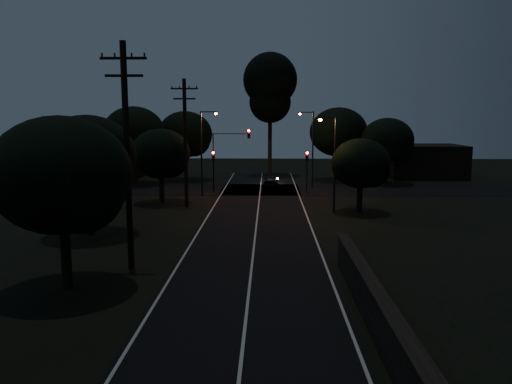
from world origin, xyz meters
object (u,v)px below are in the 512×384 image
object	(u,v)px
utility_pole_far	(185,141)
utility_pole_mid	(127,153)
streetlight_b	(311,144)
streetlight_c	(333,157)
signal_left	(213,164)
tall_pine	(270,87)
streetlight_a	(203,147)
signal_mast	(230,149)
signal_right	(307,164)
car	(271,181)

from	to	relation	value
utility_pole_far	utility_pole_mid	bearing A→B (deg)	-90.00
streetlight_b	streetlight_c	distance (m)	14.01
signal_left	streetlight_c	world-z (taller)	streetlight_c
tall_pine	streetlight_c	distance (m)	26.35
utility_pole_far	streetlight_c	world-z (taller)	utility_pole_far
utility_pole_far	streetlight_a	distance (m)	6.10
utility_pole_mid	streetlight_a	distance (m)	23.04
utility_pole_mid	signal_mast	world-z (taller)	utility_pole_mid
signal_mast	streetlight_a	xyz separation A→B (m)	(-2.39, -1.99, 0.30)
utility_pole_mid	signal_right	bearing A→B (deg)	67.01
signal_left	streetlight_b	xyz separation A→B (m)	(9.91, 4.01, 1.80)
tall_pine	utility_pole_far	bearing A→B (deg)	-106.93
utility_pole_mid	car	size ratio (longest dim) A/B	3.08
signal_left	signal_right	bearing A→B (deg)	0.00
tall_pine	streetlight_c	xyz separation A→B (m)	(4.83, -25.00, -6.76)
car	signal_right	bearing A→B (deg)	132.35
utility_pole_far	signal_right	world-z (taller)	utility_pole_far
streetlight_c	utility_pole_far	bearing A→B (deg)	170.40
utility_pole_mid	signal_right	xyz separation A→B (m)	(10.60, 24.99, -2.90)
tall_pine	streetlight_b	bearing A→B (deg)	-68.62
tall_pine	car	size ratio (longest dim) A/B	4.32
signal_mast	utility_pole_far	bearing A→B (deg)	-111.11
utility_pole_mid	streetlight_c	bearing A→B (deg)	51.74
streetlight_c	tall_pine	bearing A→B (deg)	100.93
streetlight_b	car	size ratio (longest dim) A/B	2.24
signal_right	utility_pole_far	bearing A→B (deg)	-143.00
signal_right	streetlight_a	distance (m)	10.26
streetlight_b	car	xyz separation A→B (m)	(-4.21, 0.46, -4.03)
signal_mast	streetlight_a	size ratio (longest dim) A/B	0.78
signal_left	streetlight_a	bearing A→B (deg)	-109.59
utility_pole_far	streetlight_b	size ratio (longest dim) A/B	1.31
signal_left	car	size ratio (longest dim) A/B	1.15
tall_pine	signal_right	distance (m)	17.52
signal_right	car	size ratio (longest dim) A/B	1.15
streetlight_c	car	distance (m)	15.67
streetlight_a	car	size ratio (longest dim) A/B	2.24
car	signal_left	bearing A→B (deg)	42.37
utility_pole_mid	streetlight_b	distance (m)	31.15
utility_pole_mid	streetlight_b	world-z (taller)	utility_pole_mid
utility_pole_mid	utility_pole_far	size ratio (longest dim) A/B	1.05
utility_pole_mid	signal_right	distance (m)	27.30
signal_right	signal_mast	size ratio (longest dim) A/B	0.66
streetlight_c	signal_left	bearing A→B (deg)	136.24
signal_right	streetlight_c	xyz separation A→B (m)	(1.23, -9.99, 1.51)
tall_pine	signal_mast	xyz separation A→B (m)	(-3.91, -15.01, -6.77)
streetlight_a	streetlight_b	bearing A→B (deg)	29.48
signal_right	streetlight_a	size ratio (longest dim) A/B	0.51
utility_pole_mid	signal_left	xyz separation A→B (m)	(1.40, 24.99, -2.90)
utility_pole_far	car	bearing A→B (deg)	60.34
utility_pole_mid	streetlight_c	xyz separation A→B (m)	(11.83, 15.00, -1.39)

